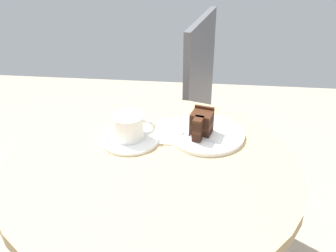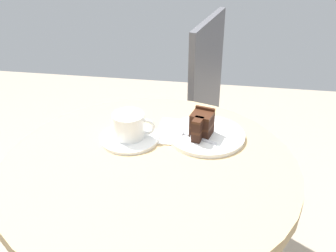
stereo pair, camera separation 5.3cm
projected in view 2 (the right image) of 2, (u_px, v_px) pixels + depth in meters
The scene contains 9 objects.
cafe_table at pixel (150, 202), 1.15m from camera, with size 0.78×0.78×0.75m.
saucer at pixel (129, 138), 1.20m from camera, with size 0.17×0.17×0.01m.
coffee_cup at pixel (129, 125), 1.18m from camera, with size 0.12×0.09×0.07m.
teaspoon at pixel (122, 128), 1.23m from camera, with size 0.05×0.09×0.00m.
cake_plate at pixel (206, 135), 1.20m from camera, with size 0.22×0.22×0.01m.
cake_slice at pixel (201, 124), 1.18m from camera, with size 0.07×0.09×0.07m.
fork at pixel (189, 135), 1.19m from camera, with size 0.13×0.07×0.00m.
napkin at pixel (185, 132), 1.23m from camera, with size 0.17×0.15×0.00m.
cafe_chair at pixel (186, 110), 1.77m from camera, with size 0.46×0.46×0.95m.
Camera 2 is at (0.18, -0.87, 1.39)m, focal length 45.00 mm.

